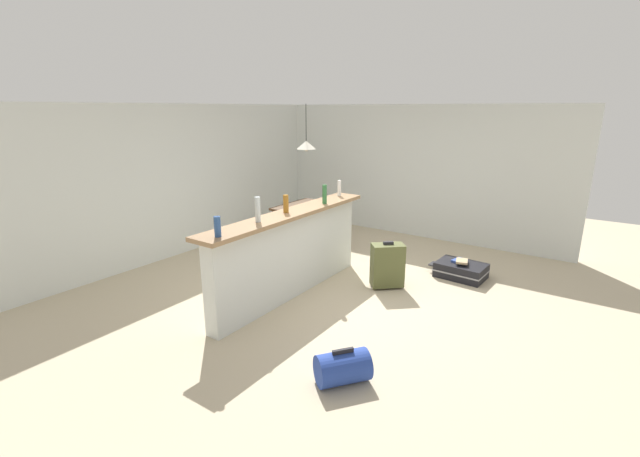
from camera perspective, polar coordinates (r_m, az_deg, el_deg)
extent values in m
cube|color=#BCAD8E|center=(6.08, 2.35, -8.00)|extent=(13.00, 13.00, 0.05)
cube|color=silver|center=(7.73, -17.12, 6.32)|extent=(6.60, 0.10, 2.50)
cube|color=silver|center=(8.51, 11.87, 7.49)|extent=(0.10, 6.00, 2.50)
cube|color=silver|center=(5.65, -3.92, -3.69)|extent=(2.80, 0.20, 1.09)
cube|color=#93704C|center=(5.49, -4.03, 1.94)|extent=(2.96, 0.40, 0.05)
cylinder|color=#284C89|center=(4.52, -13.53, 0.24)|extent=(0.07, 0.07, 0.22)
cylinder|color=silver|center=(5.02, -8.31, 2.53)|extent=(0.06, 0.06, 0.30)
cylinder|color=#9E661E|center=(5.44, -4.58, 3.31)|extent=(0.07, 0.07, 0.23)
cylinder|color=#2D6B38|center=(5.93, 0.62, 4.58)|extent=(0.06, 0.06, 0.27)
cylinder|color=silver|center=(6.49, 2.58, 5.41)|extent=(0.06, 0.06, 0.24)
cube|color=#4C331E|center=(7.69, -1.91, 2.95)|extent=(1.10, 0.80, 0.04)
cylinder|color=#4C331E|center=(7.21, -2.03, -0.97)|extent=(0.06, 0.06, 0.70)
cylinder|color=#4C331E|center=(7.99, 2.16, 0.69)|extent=(0.06, 0.06, 0.70)
cylinder|color=#4C331E|center=(7.62, -6.14, -0.13)|extent=(0.06, 0.06, 0.70)
cylinder|color=#4C331E|center=(8.36, -1.77, 1.38)|extent=(0.06, 0.06, 0.70)
cube|color=#4C331E|center=(7.37, 1.35, 0.04)|extent=(0.41, 0.41, 0.04)
cube|color=#4C331E|center=(7.40, 0.18, 2.19)|extent=(0.40, 0.04, 0.48)
cylinder|color=#4C331E|center=(7.22, 1.74, -2.15)|extent=(0.04, 0.04, 0.41)
cylinder|color=#4C331E|center=(7.48, 3.03, -1.52)|extent=(0.04, 0.04, 0.41)
cylinder|color=#4C331E|center=(7.39, -0.37, -1.73)|extent=(0.04, 0.04, 0.41)
cylinder|color=#4C331E|center=(7.64, 0.96, -1.13)|extent=(0.04, 0.04, 0.41)
cylinder|color=black|center=(7.56, -1.87, 13.89)|extent=(0.01, 0.01, 0.64)
cone|color=white|center=(7.58, -1.85, 11.08)|extent=(0.34, 0.34, 0.14)
sphere|color=white|center=(7.59, -1.84, 10.48)|extent=(0.07, 0.07, 0.07)
cube|color=black|center=(6.69, 18.30, -5.31)|extent=(0.52, 0.71, 0.22)
cube|color=gray|center=(6.69, 18.30, -5.31)|extent=(0.54, 0.72, 0.02)
cube|color=#2D2D33|center=(6.83, 15.08, -4.62)|extent=(0.19, 0.15, 0.02)
cube|color=#51562D|center=(6.01, 8.98, -4.84)|extent=(0.47, 0.49, 0.60)
cylinder|color=black|center=(6.17, 10.57, -7.35)|extent=(0.06, 0.06, 0.06)
cylinder|color=black|center=(6.08, 7.12, -7.59)|extent=(0.06, 0.06, 0.06)
cube|color=#232328|center=(5.91, 9.11, -1.93)|extent=(0.12, 0.13, 0.04)
cylinder|color=#233D93|center=(4.09, 3.05, -18.05)|extent=(0.56, 0.53, 0.30)
cube|color=black|center=(4.00, 3.09, -16.03)|extent=(0.18, 0.15, 0.04)
cube|color=#334C99|center=(6.71, 18.11, -4.10)|extent=(0.25, 0.21, 0.03)
cube|color=tan|center=(6.60, 18.41, -4.14)|extent=(0.25, 0.21, 0.03)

